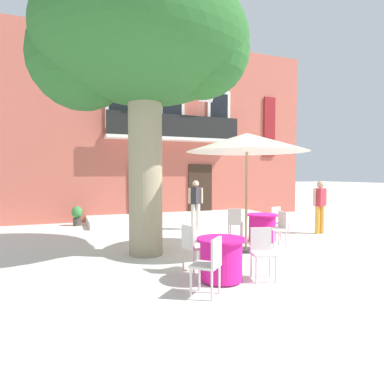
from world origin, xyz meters
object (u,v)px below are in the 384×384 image
at_px(plane_tree, 141,47).
at_px(cafe_umbrella, 247,143).
at_px(cafe_chair_near_tree_0, 278,220).
at_px(cafe_chair_middle_1, 210,262).
at_px(cafe_chair_middle_2, 262,250).
at_px(pedestrian_near_entrance, 320,204).
at_px(cafe_table_near_tree, 262,227).
at_px(cafe_chair_near_tree_2, 279,226).
at_px(cafe_table_middle, 221,259).
at_px(cafe_chair_near_tree_1, 235,222).
at_px(cafe_chair_middle_0, 192,244).
at_px(ground_planter_left, 77,215).
at_px(pedestrian_mid_plaza, 196,202).

distance_m(plane_tree, cafe_umbrella, 3.27).
bearing_deg(cafe_chair_near_tree_0, cafe_chair_middle_1, -137.40).
xyz_separation_m(cafe_chair_middle_2, pedestrian_near_entrance, (4.24, 3.20, 0.41)).
distance_m(cafe_table_near_tree, cafe_chair_near_tree_0, 0.77).
height_order(cafe_chair_near_tree_2, pedestrian_near_entrance, pedestrian_near_entrance).
height_order(cafe_table_near_tree, cafe_table_middle, same).
distance_m(cafe_table_near_tree, cafe_chair_near_tree_1, 0.77).
relative_size(cafe_chair_near_tree_0, cafe_chair_middle_0, 1.00).
bearing_deg(cafe_chair_middle_1, cafe_chair_middle_2, 19.25).
height_order(cafe_chair_near_tree_1, cafe_table_middle, cafe_chair_near_tree_1).
relative_size(cafe_table_near_tree, ground_planter_left, 1.21).
xyz_separation_m(plane_tree, cafe_umbrella, (2.39, -0.66, -2.13)).
bearing_deg(cafe_table_near_tree, cafe_chair_middle_2, -123.49).
bearing_deg(cafe_chair_middle_0, cafe_table_near_tree, 34.49).
height_order(cafe_table_near_tree, cafe_chair_middle_1, cafe_chair_middle_1).
height_order(cafe_chair_near_tree_1, cafe_chair_middle_2, same).
bearing_deg(pedestrian_mid_plaza, cafe_chair_near_tree_2, -72.94).
bearing_deg(cafe_table_middle, cafe_table_near_tree, 45.73).
bearing_deg(cafe_chair_near_tree_2, cafe_table_middle, -143.68).
bearing_deg(pedestrian_near_entrance, cafe_chair_middle_1, -146.41).
bearing_deg(cafe_chair_middle_2, cafe_chair_middle_1, -160.75).
relative_size(cafe_table_near_tree, cafe_umbrella, 0.30).
bearing_deg(cafe_table_middle, cafe_chair_near_tree_2, 36.32).
bearing_deg(cafe_chair_near_tree_1, cafe_chair_middle_0, -133.32).
relative_size(plane_tree, cafe_table_near_tree, 7.35).
distance_m(cafe_chair_near_tree_2, cafe_chair_middle_1, 3.99).
bearing_deg(cafe_chair_middle_1, plane_tree, 96.75).
bearing_deg(cafe_chair_near_tree_0, pedestrian_near_entrance, 4.24).
height_order(cafe_table_middle, pedestrian_near_entrance, pedestrian_near_entrance).
bearing_deg(cafe_umbrella, cafe_chair_near_tree_2, 8.86).
height_order(cafe_table_middle, pedestrian_mid_plaza, pedestrian_mid_plaza).
bearing_deg(cafe_chair_near_tree_2, plane_tree, 171.95).
bearing_deg(cafe_chair_middle_1, cafe_table_middle, 50.40).
relative_size(cafe_chair_near_tree_0, pedestrian_near_entrance, 0.55).
bearing_deg(cafe_umbrella, pedestrian_mid_plaza, 88.73).
xyz_separation_m(cafe_table_middle, ground_planter_left, (-2.07, 7.56, 0.00)).
height_order(cafe_table_middle, ground_planter_left, cafe_table_middle).
bearing_deg(cafe_chair_near_tree_1, cafe_chair_near_tree_2, -60.24).
bearing_deg(cafe_chair_middle_1, cafe_chair_middle_0, 80.31).
relative_size(cafe_chair_near_tree_1, cafe_table_middle, 1.05).
distance_m(cafe_chair_near_tree_1, cafe_chair_middle_2, 3.46).
bearing_deg(cafe_chair_middle_2, cafe_chair_middle_0, 139.16).
xyz_separation_m(cafe_umbrella, pedestrian_near_entrance, (3.43, 1.28, -1.67)).
relative_size(cafe_chair_middle_0, pedestrian_near_entrance, 0.55).
relative_size(cafe_chair_middle_1, cafe_chair_middle_2, 1.00).
distance_m(cafe_chair_middle_0, ground_planter_left, 7.09).
xyz_separation_m(cafe_chair_near_tree_0, cafe_chair_middle_2, (-2.59, -3.08, 0.00)).
bearing_deg(cafe_chair_middle_0, pedestrian_mid_plaza, 67.16).
bearing_deg(plane_tree, cafe_table_near_tree, 4.38).
height_order(cafe_chair_middle_0, ground_planter_left, cafe_chair_middle_0).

